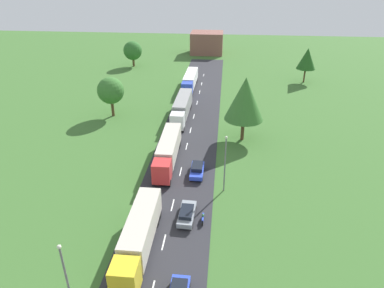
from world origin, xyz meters
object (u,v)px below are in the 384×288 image
Objects in this scene: car_third at (197,170)px; tree_oak at (307,59)px; truck_fourth at (190,80)px; tree_elm at (133,51)px; lamppost_lead at (66,274)px; distant_building at (207,43)px; truck_lead at (139,235)px; tree_pine at (245,99)px; lamppost_second at (225,161)px; motorcycle_courier at (203,218)px; tree_birch at (111,91)px; truck_second at (168,150)px; car_second at (187,214)px; truck_third at (182,107)px.

tree_oak reaches higher than car_third.
truck_fourth is 1.92× the size of tree_elm.
lamppost_lead is 99.60m from distant_building.
truck_lead is 1.21× the size of distant_building.
lamppost_second is at bearing -100.49° from tree_pine.
lamppost_second reaches higher than motorcycle_courier.
car_third is 24.63m from lamppost_lead.
tree_elm is 28.09m from distant_building.
tree_pine is (11.44, 27.53, 5.18)m from truck_lead.
tree_birch is at bearing 132.57° from car_third.
lamppost_lead is at bearing -99.66° from truck_second.
tree_pine is 65.61m from distant_building.
tree_oak is at bearing 63.25° from car_third.
truck_lead is 16.27m from car_third.
tree_elm is (-23.72, 57.58, 3.72)m from car_third.
truck_second is at bearing -70.75° from tree_elm.
truck_second is at bearing 89.85° from truck_lead.
car_third is at bearing -32.62° from truck_second.
lamppost_lead reaches higher than truck_second.
car_second is 0.59× the size of tree_birch.
lamppost_lead is (-10.55, -12.52, 3.58)m from motorcycle_courier.
truck_third reaches higher than truck_second.
truck_lead is 1.58× the size of lamppost_second.
distant_building is at bearing 91.87° from car_second.
tree_pine reaches higher than car_third.
truck_third is 1.33× the size of distant_building.
tree_birch is (-20.01, 30.28, 4.67)m from motorcycle_courier.
car_third is at bearing 73.17° from truck_lead.
car_second is at bearing -81.90° from truck_third.
truck_fourth is 23.16m from tree_birch.
motorcycle_courier is (6.52, -48.84, -1.52)m from truck_fourth.
truck_fourth is 43.23m from lamppost_second.
truck_second is at bearing -91.11° from distant_building.
lamppost_second is at bearing -46.67° from tree_birch.
motorcycle_courier is at bearing -64.81° from truck_second.
tree_birch reaches higher than truck_third.
truck_fourth is 1.78× the size of tree_birch.
tree_pine is 1.04× the size of distant_building.
truck_second is 13.57m from car_second.
tree_birch is at bearing -82.04° from tree_elm.
car_third is at bearing -119.31° from tree_pine.
distant_building reaches higher than truck_fourth.
lamppost_second is (8.51, -6.54, 2.37)m from truck_second.
truck_second is at bearing -141.57° from tree_pine.
truck_lead is at bearing -106.83° from car_third.
motorcycle_courier is at bearing -78.50° from truck_third.
tree_elm is at bearing 117.11° from truck_third.
truck_second is at bearing -122.82° from tree_oak.
lamppost_second is at bearing -78.17° from truck_fourth.
truck_second is at bearing -89.85° from truck_third.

